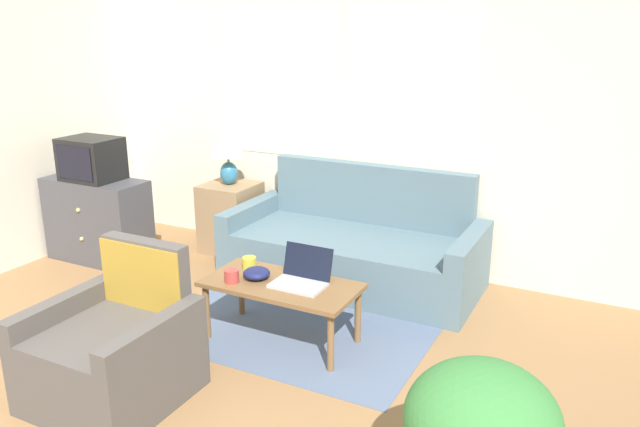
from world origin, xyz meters
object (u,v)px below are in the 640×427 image
armchair (117,352)px  television (91,159)px  coffee_table (281,289)px  cup_yellow (249,263)px  table_lamp (228,149)px  couch (355,250)px  laptop (302,276)px  cup_navy (232,276)px  snack_bowl (257,273)px

armchair → television: bearing=138.3°
coffee_table → armchair: bearing=-117.4°
coffee_table → cup_yellow: 0.34m
armchair → table_lamp: (-0.81, 2.28, 0.70)m
couch → laptop: size_ratio=5.94×
cup_navy → table_lamp: bearing=125.3°
cup_yellow → television: bearing=166.8°
television → coffee_table: television is taller
armchair → cup_navy: size_ratio=8.82×
couch → laptop: 1.15m
coffee_table → cup_navy: cup_navy is taller
couch → cup_yellow: bearing=-106.8°
table_lamp → cup_yellow: 1.65m
table_lamp → cup_navy: table_lamp is taller
snack_bowl → couch: bearing=80.6°
cup_navy → cup_yellow: cup_yellow is taller
couch → television: television is taller
laptop → table_lamp: bearing=139.1°
television → table_lamp: bearing=40.0°
table_lamp → television: bearing=-140.0°
laptop → cup_navy: bearing=-156.5°
television → snack_bowl: 2.17m
couch → cup_yellow: 1.15m
coffee_table → laptop: bearing=19.6°
television → snack_bowl: bearing=-15.3°
armchair → snack_bowl: (0.33, 0.97, 0.19)m
television → cup_navy: size_ratio=4.93×
cup_navy → cup_yellow: bearing=93.6°
laptop → cup_yellow: size_ratio=3.61×
television → table_lamp: (0.90, 0.76, 0.04)m
couch → snack_bowl: 1.22m
armchair → cup_yellow: size_ratio=8.89×
snack_bowl → laptop: bearing=10.8°
laptop → snack_bowl: (-0.31, -0.06, -0.02)m
couch → cup_navy: (-0.31, -1.32, 0.20)m
couch → cup_navy: couch is taller
television → laptop: television is taller
table_lamp → snack_bowl: table_lamp is taller
coffee_table → cup_yellow: size_ratio=10.73×
laptop → snack_bowl: size_ratio=1.90×
cup_navy → armchair: bearing=-104.1°
television → laptop: (2.35, -0.50, -0.46)m
armchair → table_lamp: table_lamp is taller
armchair → snack_bowl: bearing=71.4°
coffee_table → laptop: (0.13, 0.05, 0.10)m
armchair → laptop: 1.23m
television → laptop: size_ratio=1.38×
table_lamp → coffee_table: bearing=-44.7°
television → coffee_table: bearing=-13.8°
table_lamp → snack_bowl: size_ratio=2.74×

